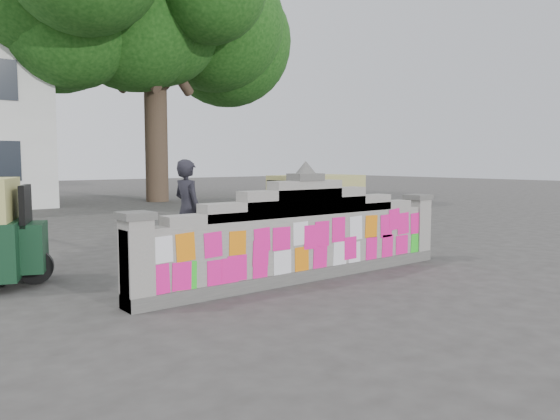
# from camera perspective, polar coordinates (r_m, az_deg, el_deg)

# --- Properties ---
(ground) EXTENTS (100.00, 100.00, 0.00)m
(ground) POSITION_cam_1_polar(r_m,az_deg,el_deg) (9.36, 2.66, -7.24)
(ground) COLOR #383533
(ground) RESTS_ON ground
(parapet_wall) EXTENTS (6.48, 0.44, 2.01)m
(parapet_wall) POSITION_cam_1_polar(r_m,az_deg,el_deg) (9.22, 2.70, -2.70)
(parapet_wall) COLOR #4C4C49
(parapet_wall) RESTS_ON ground
(shade_tree) EXTENTS (12.00, 10.00, 12.00)m
(shade_tree) POSITION_cam_1_polar(r_m,az_deg,el_deg) (28.48, -13.05, 19.13)
(shade_tree) COLOR #38281E
(shade_tree) RESTS_ON ground
(cyclist_bike) EXTENTS (2.06, 0.89, 1.05)m
(cyclist_bike) POSITION_cam_1_polar(r_m,az_deg,el_deg) (9.82, -9.56, -3.59)
(cyclist_bike) COLOR black
(cyclist_bike) RESTS_ON ground
(cyclist_rider) EXTENTS (0.49, 0.69, 1.79)m
(cyclist_rider) POSITION_cam_1_polar(r_m,az_deg,el_deg) (9.77, -9.60, -1.47)
(cyclist_rider) COLOR black
(cyclist_rider) RESTS_ON ground
(pedestrian) EXTENTS (0.92, 0.97, 1.57)m
(pedestrian) POSITION_cam_1_polar(r_m,az_deg,el_deg) (12.66, 3.36, -0.38)
(pedestrian) COLOR green
(pedestrian) RESTS_ON ground
(rickshaw_right) EXTENTS (2.98, 1.45, 1.64)m
(rickshaw_right) POSITION_cam_1_polar(r_m,az_deg,el_deg) (14.16, 3.61, 0.46)
(rickshaw_right) COLOR black
(rickshaw_right) RESTS_ON ground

